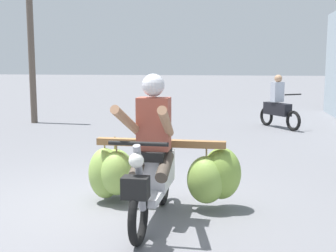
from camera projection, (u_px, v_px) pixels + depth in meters
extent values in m
plane|color=slate|center=(101.00, 207.00, 5.15)|extent=(120.00, 120.00, 0.00)
torus|color=black|center=(138.00, 216.00, 4.05)|extent=(0.08, 0.56, 0.56)
torus|color=black|center=(163.00, 182.00, 5.22)|extent=(0.08, 0.56, 0.56)
cube|color=silver|center=(150.00, 196.00, 4.53)|extent=(0.24, 0.56, 0.08)
cube|color=silver|center=(158.00, 170.00, 4.90)|extent=(0.29, 0.64, 0.36)
cube|color=black|center=(156.00, 152.00, 4.79)|extent=(0.27, 0.60, 0.10)
cylinder|color=gray|center=(140.00, 179.00, 4.06)|extent=(0.07, 0.28, 0.69)
cylinder|color=black|center=(138.00, 144.00, 3.97)|extent=(0.56, 0.04, 0.04)
sphere|color=silver|center=(136.00, 161.00, 3.92)|extent=(0.14, 0.14, 0.14)
cube|color=black|center=(135.00, 188.00, 3.91)|extent=(0.24, 0.16, 0.20)
cube|color=silver|center=(138.00, 185.00, 4.01)|extent=(0.10, 0.28, 0.04)
cube|color=olive|center=(160.00, 143.00, 5.00)|extent=(1.50, 0.11, 0.08)
cube|color=olive|center=(163.00, 143.00, 5.18)|extent=(1.35, 0.09, 0.06)
ellipsoid|color=#8CB04F|center=(105.00, 173.00, 5.28)|extent=(0.47, 0.44, 0.62)
cylinder|color=#998459|center=(105.00, 145.00, 5.23)|extent=(0.02, 0.02, 0.14)
ellipsoid|color=#86AA49|center=(206.00, 180.00, 4.99)|extent=(0.54, 0.51, 0.55)
cylinder|color=#998459|center=(206.00, 151.00, 4.94)|extent=(0.02, 0.02, 0.18)
ellipsoid|color=#86AA49|center=(115.00, 172.00, 5.45)|extent=(0.53, 0.49, 0.58)
cylinder|color=#998459|center=(115.00, 144.00, 5.40)|extent=(0.02, 0.02, 0.19)
ellipsoid|color=#8EB150|center=(117.00, 173.00, 5.17)|extent=(0.42, 0.39, 0.53)
cylinder|color=#998459|center=(116.00, 147.00, 5.12)|extent=(0.02, 0.02, 0.16)
ellipsoid|color=#7CA03F|center=(221.00, 173.00, 5.03)|extent=(0.53, 0.49, 0.60)
cylinder|color=#998459|center=(222.00, 146.00, 4.98)|extent=(0.02, 0.02, 0.09)
cube|color=#994738|center=(154.00, 124.00, 4.62)|extent=(0.34, 0.22, 0.56)
sphere|color=silver|center=(153.00, 85.00, 4.55)|extent=(0.24, 0.24, 0.24)
cylinder|color=#9E7051|center=(166.00, 122.00, 4.25)|extent=(0.14, 0.72, 0.39)
cylinder|color=#9E7051|center=(127.00, 121.00, 4.32)|extent=(0.15, 0.72, 0.39)
cylinder|color=#4C4238|center=(165.00, 167.00, 4.54)|extent=(0.13, 0.44, 0.27)
cylinder|color=#4C4238|center=(139.00, 165.00, 4.59)|extent=(0.13, 0.44, 0.27)
torus|color=black|center=(293.00, 121.00, 10.95)|extent=(0.36, 0.48, 0.52)
torus|color=black|center=(266.00, 116.00, 11.94)|extent=(0.36, 0.48, 0.52)
cube|color=black|center=(277.00, 109.00, 11.50)|extent=(0.70, 0.88, 0.32)
cylinder|color=black|center=(293.00, 95.00, 10.90)|extent=(0.44, 0.31, 0.04)
cube|color=#B2B7C6|center=(277.00, 92.00, 11.46)|extent=(0.36, 0.33, 0.52)
sphere|color=tan|center=(278.00, 79.00, 11.39)|extent=(0.20, 0.20, 0.20)
cylinder|color=brown|center=(31.00, 34.00, 12.19)|extent=(0.18, 0.18, 5.02)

